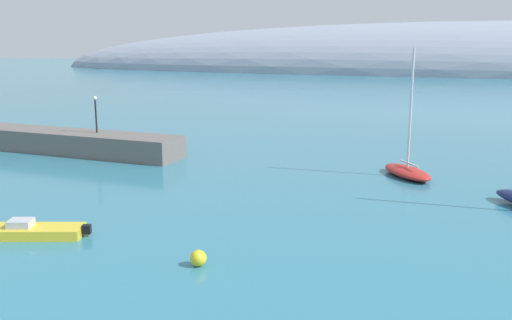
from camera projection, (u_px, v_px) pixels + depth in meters
name	position (u px, v px, depth m)	size (l,w,h in m)	color
breakwater_rocks	(70.00, 142.00, 53.52)	(22.68, 4.11, 2.03)	#66605B
distant_ridge	(473.00, 73.00, 195.33)	(329.68, 69.09, 34.64)	#8E99AD
sailboat_red_near_shore	(407.00, 170.00, 43.94)	(5.15, 5.93, 9.85)	red
motorboat_yellow_alongside_breakwater	(35.00, 231.00, 30.43)	(5.53, 3.34, 0.95)	yellow
mooring_buoy_yellow	(198.00, 258.00, 26.40)	(0.78, 0.78, 0.78)	yellow
harbor_lamp_post	(96.00, 110.00, 52.12)	(0.36, 0.36, 3.38)	black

